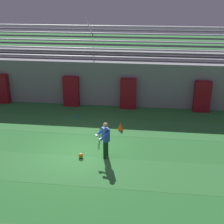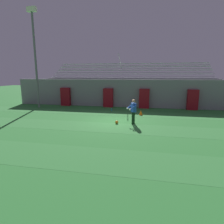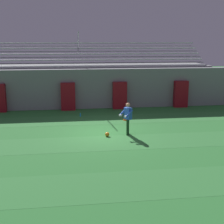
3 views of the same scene
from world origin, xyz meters
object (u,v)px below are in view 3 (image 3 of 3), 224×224
object	(u,v)px
water_bottle	(80,115)
padding_pillar_far_right	(181,94)
goalkeeper	(128,117)
padding_pillar_gate_right	(120,95)
traffic_cone	(125,117)
soccer_ball	(107,134)
padding_pillar_gate_left	(68,97)

from	to	relation	value
water_bottle	padding_pillar_far_right	bearing A→B (deg)	15.71
goalkeeper	water_bottle	size ratio (longest dim) A/B	6.96
padding_pillar_gate_right	water_bottle	xyz separation A→B (m)	(-2.86, -2.07, -0.84)
padding_pillar_gate_right	traffic_cone	distance (m)	3.40
padding_pillar_gate_right	soccer_ball	bearing A→B (deg)	-104.17
soccer_ball	traffic_cone	distance (m)	3.47
goalkeeper	traffic_cone	xyz separation A→B (m)	(0.40, 2.92, -0.74)
soccer_ball	padding_pillar_gate_right	bearing A→B (deg)	75.83
padding_pillar_gate_left	soccer_ball	world-z (taller)	padding_pillar_gate_left
traffic_cone	goalkeeper	bearing A→B (deg)	-97.75
traffic_cone	water_bottle	size ratio (longest dim) A/B	1.75
padding_pillar_gate_left	soccer_ball	distance (m)	6.80
padding_pillar_gate_right	padding_pillar_gate_left	bearing A→B (deg)	180.00
padding_pillar_far_right	water_bottle	world-z (taller)	padding_pillar_far_right
soccer_ball	water_bottle	xyz separation A→B (m)	(-1.23, 4.38, 0.01)
padding_pillar_gate_right	goalkeeper	world-z (taller)	padding_pillar_gate_right
goalkeeper	soccer_ball	bearing A→B (deg)	-168.69
soccer_ball	traffic_cone	size ratio (longest dim) A/B	0.52
padding_pillar_gate_right	soccer_ball	world-z (taller)	padding_pillar_gate_right
padding_pillar_gate_left	soccer_ball	size ratio (longest dim) A/B	8.68
goalkeeper	soccer_ball	distance (m)	1.39
padding_pillar_gate_right	soccer_ball	xyz separation A→B (m)	(-1.63, -6.45, -0.85)
padding_pillar_gate_left	traffic_cone	distance (m)	4.86
goalkeeper	padding_pillar_gate_left	bearing A→B (deg)	116.29
padding_pillar_gate_left	padding_pillar_gate_right	bearing A→B (deg)	0.00
padding_pillar_far_right	traffic_cone	world-z (taller)	padding_pillar_far_right
soccer_ball	traffic_cone	xyz separation A→B (m)	(1.48, 3.14, 0.10)
padding_pillar_gate_left	padding_pillar_far_right	bearing A→B (deg)	0.00
padding_pillar_far_right	soccer_ball	xyz separation A→B (m)	(-6.12, -6.45, -0.85)
padding_pillar_gate_right	soccer_ball	size ratio (longest dim) A/B	8.68
padding_pillar_gate_left	goalkeeper	bearing A→B (deg)	-63.71
goalkeeper	traffic_cone	distance (m)	3.04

